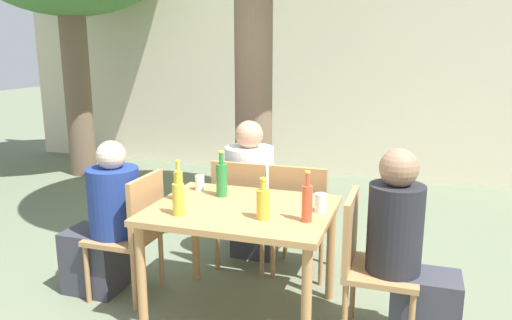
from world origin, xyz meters
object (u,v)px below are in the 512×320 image
at_px(dining_table_front, 242,221).
at_px(green_bottle_4, 222,179).
at_px(patio_chair_1, 368,258).
at_px(soda_bottle_2, 307,202).
at_px(person_seated_2, 252,196).
at_px(oil_cruet_1, 178,198).
at_px(oil_cruet_0, 263,203).
at_px(drinking_glass_0, 321,203).
at_px(oil_cruet_3, 178,185).
at_px(patio_chair_0, 134,228).
at_px(patio_chair_3, 300,213).
at_px(person_seated_1, 408,260).
at_px(drinking_glass_1, 200,183).
at_px(person_seated_0, 105,226).
at_px(patio_chair_2, 243,207).

height_order(dining_table_front, green_bottle_4, green_bottle_4).
distance_m(patio_chair_1, soda_bottle_2, 0.53).
bearing_deg(person_seated_2, oil_cruet_1, 85.82).
bearing_deg(oil_cruet_0, drinking_glass_0, 38.38).
bearing_deg(oil_cruet_3, patio_chair_0, -177.95).
relative_size(patio_chair_0, patio_chair_3, 1.00).
height_order(dining_table_front, drinking_glass_0, drinking_glass_0).
bearing_deg(drinking_glass_0, person_seated_1, -7.61).
height_order(patio_chair_0, oil_cruet_0, oil_cruet_0).
xyz_separation_m(patio_chair_0, drinking_glass_0, (1.32, 0.07, 0.30)).
xyz_separation_m(oil_cruet_3, drinking_glass_1, (0.04, 0.27, -0.05)).
relative_size(patio_chair_0, person_seated_0, 0.80).
relative_size(patio_chair_1, person_seated_2, 0.76).
height_order(dining_table_front, oil_cruet_1, oil_cruet_1).
relative_size(patio_chair_3, oil_cruet_0, 3.56).
relative_size(patio_chair_0, person_seated_1, 0.75).
bearing_deg(dining_table_front, oil_cruet_0, -40.48).
relative_size(dining_table_front, person_seated_2, 0.97).
relative_size(oil_cruet_1, drinking_glass_0, 2.39).
height_order(person_seated_1, oil_cruet_0, person_seated_1).
relative_size(patio_chair_0, patio_chair_1, 1.00).
height_order(person_seated_0, person_seated_1, person_seated_1).
distance_m(person_seated_0, person_seated_2, 1.24).
height_order(patio_chair_1, oil_cruet_1, oil_cruet_1).
height_order(patio_chair_1, drinking_glass_1, patio_chair_1).
xyz_separation_m(patio_chair_2, drinking_glass_0, (0.74, -0.62, 0.30)).
distance_m(patio_chair_0, person_seated_1, 1.87).
height_order(patio_chair_0, drinking_glass_0, patio_chair_0).
xyz_separation_m(oil_cruet_1, soda_bottle_2, (0.78, 0.13, 0.01)).
height_order(patio_chair_2, soda_bottle_2, soda_bottle_2).
xyz_separation_m(patio_chair_0, soda_bottle_2, (1.28, -0.13, 0.36)).
bearing_deg(drinking_glass_0, soda_bottle_2, -102.22).
relative_size(person_seated_0, person_seated_1, 0.94).
relative_size(patio_chair_2, person_seated_2, 0.76).
height_order(soda_bottle_2, drinking_glass_1, soda_bottle_2).
distance_m(person_seated_1, oil_cruet_3, 1.55).
distance_m(patio_chair_1, drinking_glass_1, 1.31).
xyz_separation_m(green_bottle_4, drinking_glass_1, (-0.21, 0.09, -0.07)).
bearing_deg(dining_table_front, oil_cruet_1, -140.91).
relative_size(person_seated_0, green_bottle_4, 3.57).
height_order(patio_chair_2, green_bottle_4, green_bottle_4).
xyz_separation_m(person_seated_2, soda_bottle_2, (0.69, -1.05, 0.34)).
relative_size(patio_chair_3, drinking_glass_0, 7.74).
bearing_deg(green_bottle_4, patio_chair_1, -10.35).
xyz_separation_m(patio_chair_3, person_seated_0, (-1.29, -0.69, -0.01)).
distance_m(patio_chair_1, patio_chair_2, 1.26).
relative_size(patio_chair_1, drinking_glass_0, 7.74).
bearing_deg(soda_bottle_2, patio_chair_2, 130.18).
distance_m(person_seated_0, drinking_glass_1, 0.76).
relative_size(oil_cruet_3, green_bottle_4, 0.86).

